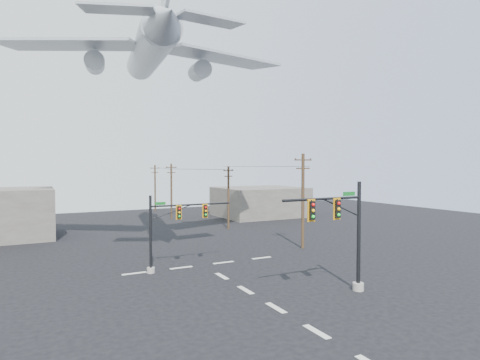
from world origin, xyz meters
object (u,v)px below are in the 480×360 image
airliner (149,52)px  utility_pole_b (228,196)px  utility_pole_a (303,199)px  utility_pole_d (155,187)px  utility_pole_c (171,190)px  signal_mast_far (170,229)px  signal_mast_near (344,234)px

airliner → utility_pole_b: bearing=-47.2°
utility_pole_b → airliner: 22.55m
utility_pole_a → utility_pole_d: 42.17m
utility_pole_b → utility_pole_c: utility_pole_c is taller
utility_pole_b → utility_pole_d: size_ratio=0.97×
utility_pole_b → airliner: size_ratio=0.28×
utility_pole_b → utility_pole_a: bearing=-100.5°
utility_pole_c → utility_pole_b: bearing=-78.2°
signal_mast_far → utility_pole_b: (13.95, 17.80, 1.07)m
signal_mast_near → signal_mast_far: 14.30m
signal_mast_far → signal_mast_near: bearing=-51.9°
utility_pole_a → utility_pole_b: utility_pole_a is taller
signal_mast_far → airliner: bearing=85.8°
utility_pole_d → signal_mast_far: bearing=-114.5°
signal_mast_near → utility_pole_d: bearing=87.9°
signal_mast_near → utility_pole_a: utility_pole_a is taller
utility_pole_a → signal_mast_near: bearing=-108.0°
signal_mast_near → signal_mast_far: signal_mast_near is taller
signal_mast_near → utility_pole_c: (1.23, 42.57, 0.70)m
utility_pole_a → utility_pole_c: 29.39m
utility_pole_c → airliner: size_ratio=0.30×
signal_mast_near → utility_pole_a: bearing=64.5°
utility_pole_a → airliner: size_ratio=0.33×
signal_mast_far → airliner: airliner is taller
signal_mast_far → utility_pole_d: (10.88, 44.35, 1.21)m
signal_mast_near → signal_mast_far: size_ratio=1.03×
signal_mast_near → utility_pole_c: size_ratio=0.84×
airliner → signal_mast_far: bearing=-175.4°
signal_mast_far → utility_pole_c: utility_pole_c is taller
utility_pole_a → utility_pole_b: 15.46m
signal_mast_far → utility_pole_c: bearing=72.2°
utility_pole_b → utility_pole_c: bearing=90.6°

